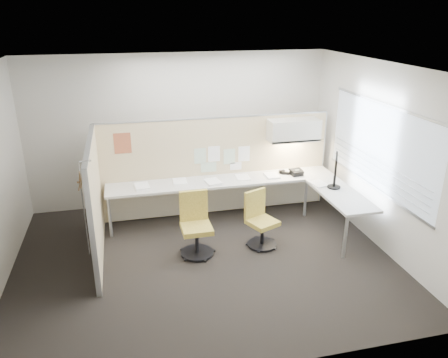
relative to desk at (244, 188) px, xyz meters
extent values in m
cube|color=black|center=(-0.93, -1.13, -0.61)|extent=(5.50, 4.50, 0.01)
cube|color=white|center=(-0.93, -1.13, 2.20)|extent=(5.50, 4.50, 0.01)
cube|color=beige|center=(-0.93, 1.12, 0.80)|extent=(5.50, 0.02, 2.80)
cube|color=beige|center=(-0.93, -3.38, 0.80)|extent=(5.50, 0.02, 2.80)
cube|color=beige|center=(1.82, -1.13, 0.80)|extent=(0.02, 4.50, 2.80)
cube|color=#A1AEBB|center=(1.79, -1.13, 0.95)|extent=(0.01, 2.80, 1.30)
cube|color=#CCB58D|center=(-0.38, 0.47, 0.27)|extent=(4.10, 0.06, 1.75)
cube|color=#CCB58D|center=(-2.43, -0.63, 0.27)|extent=(0.06, 2.20, 1.75)
cube|color=beige|center=(-0.33, 0.14, 0.11)|extent=(4.00, 0.60, 0.04)
cube|color=beige|center=(1.37, -0.89, 0.11)|extent=(0.60, 1.47, 0.04)
cube|color=beige|center=(-0.33, 0.41, -0.26)|extent=(3.90, 0.02, 0.64)
cylinder|color=#A5A8AA|center=(-2.28, -0.11, -0.26)|extent=(0.05, 0.05, 0.69)
cylinder|color=#A5A8AA|center=(1.12, -1.58, -0.26)|extent=(0.05, 0.05, 0.69)
cylinder|color=#A5A8AA|center=(1.12, -0.11, -0.26)|extent=(0.05, 0.05, 0.69)
cube|color=beige|center=(0.97, 0.26, 0.91)|extent=(0.90, 0.36, 0.38)
cube|color=#FFEABF|center=(0.97, 0.26, 0.70)|extent=(0.60, 0.06, 0.02)
cube|color=#8CBF8C|center=(-0.68, 0.44, 0.50)|extent=(0.21, 0.00, 0.28)
cube|color=white|center=(-0.43, 0.44, 0.52)|extent=(0.21, 0.00, 0.28)
cube|color=#8CBF8C|center=(-0.15, 0.44, 0.45)|extent=(0.21, 0.00, 0.28)
cube|color=white|center=(0.12, 0.44, 0.48)|extent=(0.21, 0.00, 0.28)
cube|color=#8CBF8C|center=(-0.53, 0.44, 0.28)|extent=(0.28, 0.00, 0.18)
cube|color=white|center=(-0.03, 0.44, 0.26)|extent=(0.21, 0.00, 0.14)
cube|color=#ED551E|center=(-1.98, 0.44, 0.82)|extent=(0.28, 0.00, 0.35)
cylinder|color=black|center=(-1.01, -0.98, -0.57)|extent=(0.50, 0.50, 0.03)
cylinder|color=black|center=(-1.01, -0.98, -0.38)|extent=(0.06, 0.06, 0.39)
cube|color=#E7CD56|center=(-1.01, -0.98, -0.16)|extent=(0.45, 0.45, 0.08)
cube|color=#E7CD56|center=(-1.01, -0.77, 0.12)|extent=(0.43, 0.06, 0.48)
cylinder|color=black|center=(0.03, -0.96, -0.58)|extent=(0.46, 0.46, 0.03)
cylinder|color=black|center=(0.03, -0.96, -0.40)|extent=(0.05, 0.05, 0.35)
cube|color=#E7CD56|center=(0.03, -0.96, -0.19)|extent=(0.53, 0.53, 0.07)
cube|color=#E7CD56|center=(-0.04, -0.78, 0.06)|extent=(0.38, 0.20, 0.44)
cylinder|color=black|center=(1.37, -0.63, 0.14)|extent=(0.22, 0.22, 0.02)
cylinder|color=black|center=(1.37, -0.63, 0.24)|extent=(0.04, 0.04, 0.20)
cube|color=black|center=(1.37, -0.63, 0.51)|extent=(0.28, 0.48, 0.35)
cube|color=black|center=(1.37, -0.63, 0.51)|extent=(0.23, 0.43, 0.31)
cube|color=black|center=(0.99, 0.07, 0.18)|extent=(0.22, 0.21, 0.12)
cylinder|color=black|center=(0.90, 0.09, 0.21)|extent=(0.06, 0.17, 0.04)
cube|color=black|center=(0.82, 0.15, 0.15)|extent=(0.15, 0.09, 0.05)
cube|color=black|center=(0.77, 0.23, 0.16)|extent=(0.10, 0.06, 0.06)
cube|color=silver|center=(-2.43, -1.46, 1.17)|extent=(0.14, 0.02, 0.02)
cylinder|color=silver|center=(-2.50, -1.46, 1.09)|extent=(0.02, 0.02, 0.14)
cube|color=#AD7F4C|center=(-2.50, -1.46, 0.96)|extent=(0.02, 0.38, 0.12)
cube|color=#AD7F4C|center=(-2.53, -1.43, 0.92)|extent=(0.02, 0.38, 0.12)
cube|color=#9F9FA9|center=(-2.51, -1.51, 0.40)|extent=(0.01, 0.07, 0.95)
cube|color=white|center=(-1.73, 0.13, 0.15)|extent=(0.26, 0.32, 0.04)
cube|color=white|center=(-1.08, 0.23, 0.14)|extent=(0.24, 0.31, 0.02)
cube|color=white|center=(-0.54, 0.04, 0.15)|extent=(0.28, 0.33, 0.04)
cube|color=white|center=(0.03, 0.18, 0.14)|extent=(0.25, 0.31, 0.01)
cube|color=white|center=(0.55, 0.12, 0.14)|extent=(0.23, 0.30, 0.03)
cube|color=white|center=(1.20, -0.43, 0.14)|extent=(0.28, 0.33, 0.02)
camera|label=1|loc=(-1.95, -6.71, 2.88)|focal=35.00mm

